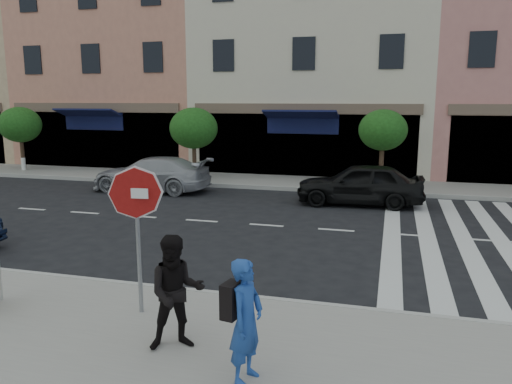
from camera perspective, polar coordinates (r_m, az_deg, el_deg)
name	(u,v)px	position (r m, az deg, el deg)	size (l,w,h in m)	color
ground	(220,271)	(10.75, -4.10, -8.97)	(120.00, 120.00, 0.00)	black
sidewalk_near	(132,353)	(7.59, -14.02, -17.43)	(60.00, 4.50, 0.15)	gray
sidewalk_far	(307,183)	(21.11, 5.87, 0.99)	(60.00, 3.00, 0.15)	gray
building_west_mid	(135,37)	(30.38, -13.64, 16.80)	(10.00, 9.00, 14.00)	tan
building_centre	(319,61)	(26.89, 7.21, 14.63)	(11.00, 9.00, 11.00)	beige
street_tree_wa	(20,125)	(26.80, -25.36, 6.93)	(2.00, 2.00, 3.05)	#473323
street_tree_wb	(194,129)	(22.04, -7.14, 7.21)	(2.10, 2.10, 3.06)	#473323
street_tree_c	(383,130)	(20.38, 14.30, 6.83)	(1.90, 1.90, 3.04)	#473323
stop_sign	(136,207)	(8.10, -13.52, -1.67)	(0.86, 0.13, 2.43)	gray
photographer	(246,321)	(6.29, -1.12, -14.51)	(0.57, 0.38, 1.57)	#204795
walker	(176,292)	(7.12, -9.09, -11.25)	(0.79, 0.62, 1.63)	black
car_far_left	(151,174)	(19.97, -11.88, 2.01)	(1.90, 4.67, 1.35)	#A2A2A7
car_far_mid	(360,184)	(17.41, 11.76, 0.92)	(1.72, 4.26, 1.45)	black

